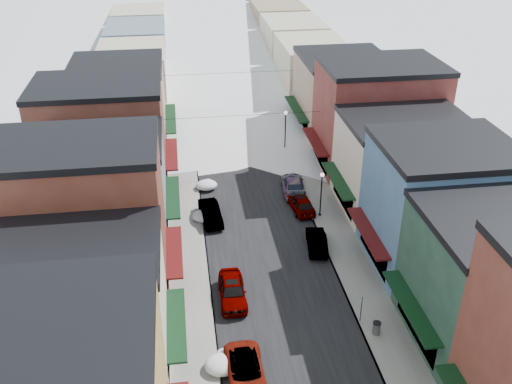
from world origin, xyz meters
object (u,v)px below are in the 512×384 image
object	(u,v)px
streetlamp_near	(321,189)
car_green_sedan	(317,241)
trash_can	(377,328)
car_white_suv	(246,372)
car_dark_hatch	(211,213)
car_silver_sedan	(232,290)

from	to	relation	value
streetlamp_near	car_green_sedan	bearing A→B (deg)	-106.82
car_green_sedan	streetlamp_near	xyz separation A→B (m)	(1.54, 5.09, 2.19)
car_green_sedan	trash_can	bearing A→B (deg)	105.98
car_white_suv	car_green_sedan	bearing A→B (deg)	59.37
car_dark_hatch	car_green_sedan	xyz separation A→B (m)	(8.60, -5.80, -0.05)
car_silver_sedan	streetlamp_near	distance (m)	14.46
car_green_sedan	streetlamp_near	world-z (taller)	streetlamp_near
car_silver_sedan	streetlamp_near	bearing A→B (deg)	49.73
car_green_sedan	trash_can	xyz separation A→B (m)	(1.60, -10.97, -0.08)
streetlamp_near	car_white_suv	bearing A→B (deg)	-116.41
trash_can	streetlamp_near	world-z (taller)	streetlamp_near
car_white_suv	streetlamp_near	distance (m)	21.11
car_white_suv	streetlamp_near	size ratio (longest dim) A/B	1.16
car_silver_sedan	car_dark_hatch	distance (m)	11.57
car_white_suv	car_dark_hatch	xyz separation A→B (m)	(-0.80, 19.52, 0.06)
car_white_suv	streetlamp_near	xyz separation A→B (m)	(9.34, 18.81, 2.21)
car_white_suv	trash_can	world-z (taller)	car_white_suv
car_dark_hatch	car_green_sedan	world-z (taller)	car_dark_hatch
car_silver_sedan	car_dark_hatch	size ratio (longest dim) A/B	1.04
car_green_sedan	streetlamp_near	bearing A→B (deg)	-99.13
car_dark_hatch	streetlamp_near	bearing A→B (deg)	-10.45
car_green_sedan	streetlamp_near	size ratio (longest dim) A/B	1.01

